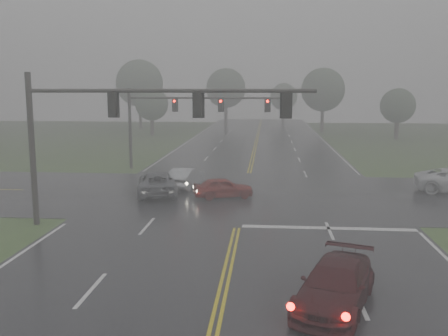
# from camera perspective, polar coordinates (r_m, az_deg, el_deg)

# --- Properties ---
(main_road) EXTENTS (18.00, 160.00, 0.02)m
(main_road) POSITION_cam_1_polar(r_m,az_deg,el_deg) (30.53, 2.18, -3.82)
(main_road) COLOR black
(main_road) RESTS_ON ground
(cross_street) EXTENTS (120.00, 14.00, 0.02)m
(cross_street) POSITION_cam_1_polar(r_m,az_deg,el_deg) (32.48, 2.36, -3.03)
(cross_street) COLOR black
(cross_street) RESTS_ON ground
(stop_bar) EXTENTS (8.50, 0.50, 0.01)m
(stop_bar) POSITION_cam_1_polar(r_m,az_deg,el_deg) (25.25, 11.85, -6.80)
(stop_bar) COLOR silver
(stop_bar) RESTS_ON ground
(sedan_maroon) EXTENTS (3.48, 5.25, 1.41)m
(sedan_maroon) POSITION_cam_1_polar(r_m,az_deg,el_deg) (16.79, 12.52, -15.20)
(sedan_maroon) COLOR #33090C
(sedan_maroon) RESTS_ON ground
(sedan_red) EXTENTS (4.03, 2.53, 1.28)m
(sedan_red) POSITION_cam_1_polar(r_m,az_deg,el_deg) (31.47, -0.09, -3.42)
(sedan_red) COLOR maroon
(sedan_red) RESTS_ON ground
(sedan_silver) EXTENTS (2.13, 4.39, 1.39)m
(sedan_silver) POSITION_cam_1_polar(r_m,az_deg,el_deg) (34.73, -4.40, -2.25)
(sedan_silver) COLOR #9C9FA3
(sedan_silver) RESTS_ON ground
(car_grey) EXTENTS (3.55, 5.71, 1.47)m
(car_grey) POSITION_cam_1_polar(r_m,az_deg,el_deg) (32.70, -7.60, -3.02)
(car_grey) COLOR #4F5055
(car_grey) RESTS_ON ground
(signal_gantry_near) EXTENTS (14.03, 0.33, 7.62)m
(signal_gantry_near) POSITION_cam_1_polar(r_m,az_deg,el_deg) (24.80, -12.21, 5.49)
(signal_gantry_near) COLOR black
(signal_gantry_near) RESTS_ON ground
(signal_gantry_far) EXTENTS (13.03, 0.35, 6.82)m
(signal_gantry_far) POSITION_cam_1_polar(r_m,az_deg,el_deg) (42.15, -5.37, 6.36)
(signal_gantry_far) COLOR black
(signal_gantry_far) RESTS_ON ground
(tree_nw_a) EXTENTS (4.69, 4.69, 6.88)m
(tree_nw_a) POSITION_cam_1_polar(r_m,az_deg,el_deg) (72.08, -8.27, 7.23)
(tree_nw_a) COLOR #312620
(tree_nw_a) RESTS_ON ground
(tree_ne_a) EXTENTS (6.75, 6.75, 9.91)m
(tree_ne_a) POSITION_cam_1_polar(r_m,az_deg,el_deg) (79.55, 11.25, 8.77)
(tree_ne_a) COLOR #312620
(tree_ne_a) RESTS_ON ground
(tree_n_mid) EXTENTS (6.98, 6.98, 10.25)m
(tree_n_mid) POSITION_cam_1_polar(r_m,az_deg,el_deg) (88.89, 0.21, 9.11)
(tree_n_mid) COLOR #312620
(tree_n_mid) RESTS_ON ground
(tree_e_near) EXTENTS (4.62, 4.62, 6.79)m
(tree_e_near) POSITION_cam_1_polar(r_m,az_deg,el_deg) (70.72, 19.24, 6.72)
(tree_e_near) COLOR #312620
(tree_e_near) RESTS_ON ground
(tree_nw_b) EXTENTS (7.81, 7.81, 11.48)m
(tree_nw_b) POSITION_cam_1_polar(r_m,az_deg,el_deg) (85.34, -9.63, 9.53)
(tree_nw_b) COLOR #312620
(tree_nw_b) RESTS_ON ground
(tree_n_far) EXTENTS (5.24, 5.24, 7.70)m
(tree_n_far) POSITION_cam_1_polar(r_m,az_deg,el_deg) (98.69, 6.83, 8.07)
(tree_n_far) COLOR #312620
(tree_n_far) RESTS_ON ground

